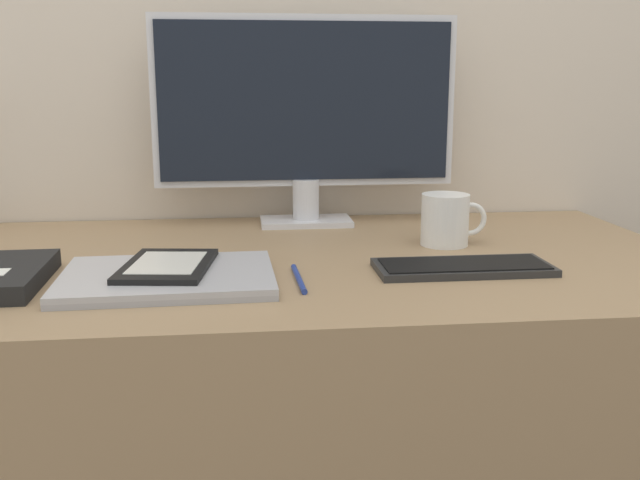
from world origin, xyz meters
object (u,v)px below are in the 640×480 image
object	(u,v)px
monitor	(305,112)
keyboard	(463,267)
ereader	(167,265)
pen	(299,279)
laptop	(168,277)
coffee_mug	(446,220)

from	to	relation	value
monitor	keyboard	xyz separation A→B (m)	(0.22, -0.42, -0.23)
ereader	pen	distance (m)	0.21
monitor	laptop	bearing A→B (deg)	-120.14
keyboard	monitor	bearing A→B (deg)	117.49
monitor	laptop	xyz separation A→B (m)	(-0.25, -0.44, -0.23)
monitor	ereader	world-z (taller)	monitor
monitor	coffee_mug	bearing A→B (deg)	-43.38
monitor	ereader	size ratio (longest dim) A/B	3.05
laptop	ereader	size ratio (longest dim) A/B	1.57
laptop	ereader	bearing A→B (deg)	96.33
pen	monitor	bearing A→B (deg)	83.24
ereader	pen	size ratio (longest dim) A/B	1.43
ereader	coffee_mug	xyz separation A→B (m)	(0.50, 0.19, 0.03)
laptop	pen	size ratio (longest dim) A/B	2.24
monitor	keyboard	distance (m)	0.53
monitor	laptop	distance (m)	0.56
ereader	pen	xyz separation A→B (m)	(0.20, -0.03, -0.02)
monitor	coffee_mug	world-z (taller)	monitor
coffee_mug	pen	size ratio (longest dim) A/B	0.86
ereader	coffee_mug	distance (m)	0.53
laptop	pen	xyz separation A→B (m)	(0.20, -0.01, -0.00)
monitor	pen	distance (m)	0.51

